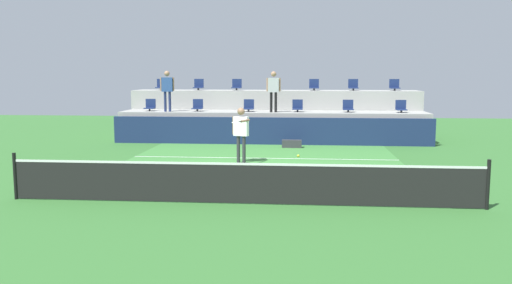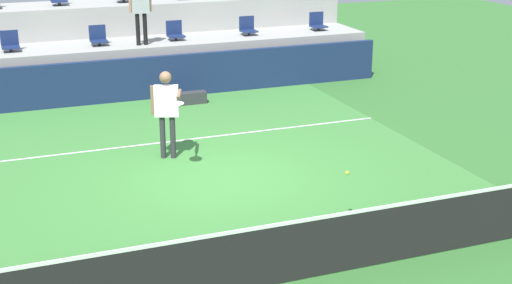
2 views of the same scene
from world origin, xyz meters
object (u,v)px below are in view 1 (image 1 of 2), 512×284
object	(u,v)px
spectator_leaning_on_rail	(167,87)
stadium_chair_upper_far_right	(394,86)
stadium_chair_lower_mid_left	(249,106)
stadium_chair_upper_center	(276,86)
stadium_chair_lower_far_right	(401,107)
stadium_chair_lower_far_left	(150,106)
tennis_ball	(298,156)
tennis_player	(241,129)
stadium_chair_upper_mid_right	(314,86)
stadium_chair_upper_left	(199,85)
stadium_chair_lower_right	(348,107)
spectator_in_white	(274,88)
stadium_chair_upper_far_left	(161,85)
equipment_bag	(292,144)
stadium_chair_lower_left	(198,106)
stadium_chair_upper_right	(353,86)
stadium_chair_lower_mid_right	(298,107)
stadium_chair_upper_mid_left	(237,86)

from	to	relation	value
spectator_leaning_on_rail	stadium_chair_upper_far_right	bearing A→B (deg)	12.53
stadium_chair_lower_mid_left	stadium_chair_upper_center	world-z (taller)	stadium_chair_upper_center
stadium_chair_lower_far_right	stadium_chair_lower_far_left	bearing A→B (deg)	180.00
stadium_chair_lower_far_left	stadium_chair_upper_far_right	bearing A→B (deg)	9.55
stadium_chair_lower_mid_left	tennis_ball	bearing A→B (deg)	-77.21
tennis_player	stadium_chair_upper_mid_right	bearing A→B (deg)	72.21
tennis_ball	stadium_chair_upper_left	bearing A→B (deg)	112.23
stadium_chair_lower_right	stadium_chair_upper_far_right	bearing A→B (deg)	39.50
spectator_in_white	stadium_chair_upper_far_left	bearing A→B (deg)	157.89
stadium_chair_lower_far_right	tennis_ball	xyz separation A→B (m)	(-4.16, -9.83, -0.59)
stadium_chair_lower_far_left	stadium_chair_upper_left	bearing A→B (deg)	45.16
tennis_player	spectator_in_white	size ratio (longest dim) A/B	1.04
stadium_chair_upper_center	equipment_bag	world-z (taller)	stadium_chair_upper_center
stadium_chair_upper_center	stadium_chair_lower_far_left	bearing A→B (deg)	-161.47
stadium_chair_lower_mid_left	tennis_player	world-z (taller)	tennis_player
stadium_chair_upper_far_left	stadium_chair_lower_right	bearing A→B (deg)	-11.96
stadium_chair_lower_left	stadium_chair_upper_center	xyz separation A→B (m)	(3.27, 1.80, 0.85)
stadium_chair_upper_mid_right	tennis_ball	distance (m)	11.73
stadium_chair_lower_far_right	spectator_leaning_on_rail	bearing A→B (deg)	-177.76
stadium_chair_lower_mid_left	spectator_in_white	world-z (taller)	spectator_in_white
stadium_chair_upper_far_right	tennis_ball	size ratio (longest dim) A/B	7.65
stadium_chair_lower_right	stadium_chair_upper_right	size ratio (longest dim) A/B	1.00
stadium_chair_lower_mid_right	stadium_chair_upper_mid_right	xyz separation A→B (m)	(0.72, 1.80, 0.85)
equipment_bag	stadium_chair_lower_left	bearing A→B (deg)	153.19
stadium_chair_lower_far_right	tennis_ball	distance (m)	10.69
stadium_chair_upper_left	stadium_chair_upper_center	distance (m)	3.58
stadium_chair_lower_far_right	stadium_chair_upper_far_right	bearing A→B (deg)	89.97
stadium_chair_upper_mid_right	stadium_chair_lower_mid_right	bearing A→B (deg)	-111.74
spectator_in_white	tennis_ball	world-z (taller)	spectator_in_white
tennis_player	spectator_leaning_on_rail	world-z (taller)	spectator_leaning_on_rail
stadium_chair_lower_mid_right	stadium_chair_upper_left	xyz separation A→B (m)	(-4.61, 1.80, 0.85)
stadium_chair_upper_far_left	spectator_leaning_on_rail	world-z (taller)	spectator_leaning_on_rail
stadium_chair_lower_far_right	stadium_chair_upper_right	xyz separation A→B (m)	(-1.83, 1.80, 0.85)
tennis_player	spectator_in_white	world-z (taller)	spectator_in_white
stadium_chair_lower_left	stadium_chair_lower_right	world-z (taller)	same
stadium_chair_upper_left	stadium_chair_upper_center	size ratio (longest dim) A/B	1.00
stadium_chair_lower_far_left	stadium_chair_upper_far_left	bearing A→B (deg)	89.42
stadium_chair_lower_right	spectator_in_white	bearing A→B (deg)	-172.99
stadium_chair_upper_mid_left	stadium_chair_upper_mid_right	distance (m)	3.54
stadium_chair_lower_mid_left	stadium_chair_lower_far_left	bearing A→B (deg)	180.00
stadium_chair_lower_left	stadium_chair_lower_far_left	bearing A→B (deg)	180.00
stadium_chair_lower_mid_left	stadium_chair_upper_center	bearing A→B (deg)	59.59
stadium_chair_lower_far_left	stadium_chair_upper_mid_right	size ratio (longest dim) A/B	1.00
stadium_chair_lower_far_right	stadium_chair_upper_mid_left	xyz separation A→B (m)	(-7.13, 1.80, 0.85)
stadium_chair_lower_left	stadium_chair_upper_mid_left	bearing A→B (deg)	50.66
stadium_chair_upper_mid_left	spectator_leaning_on_rail	distance (m)	3.47
stadium_chair_lower_mid_right	spectator_leaning_on_rail	distance (m)	5.59
stadium_chair_lower_far_left	tennis_player	xyz separation A→B (m)	(4.67, -5.83, -0.37)
stadium_chair_lower_left	stadium_chair_upper_left	bearing A→B (deg)	99.63
stadium_chair_lower_mid_right	stadium_chair_upper_center	world-z (taller)	stadium_chair_upper_center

